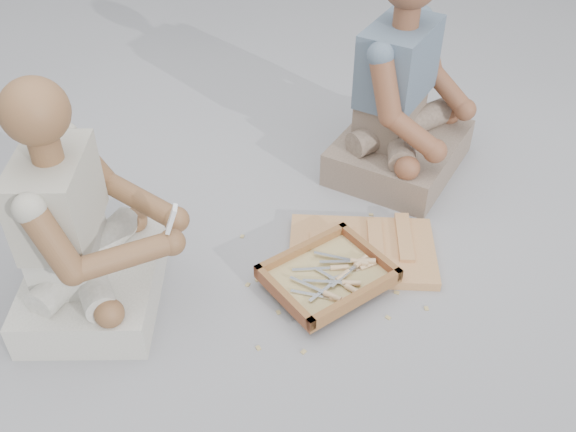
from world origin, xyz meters
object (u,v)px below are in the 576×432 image
object	(u,v)px
tool_tray	(328,275)
craftsman	(81,236)
carved_panel	(362,251)
companion	(402,105)

from	to	relation	value
tool_tray	craftsman	xyz separation A→B (m)	(-0.87, 0.20, 0.26)
carved_panel	craftsman	size ratio (longest dim) A/B	0.64
craftsman	companion	world-z (taller)	companion
companion	carved_panel	bearing A→B (deg)	11.30
carved_panel	companion	xyz separation A→B (m)	(0.40, 0.55, 0.32)
craftsman	companion	xyz separation A→B (m)	(1.47, 0.48, 0.02)
carved_panel	craftsman	world-z (taller)	craftsman
craftsman	tool_tray	bearing A→B (deg)	93.34
carved_panel	tool_tray	size ratio (longest dim) A/B	1.10
carved_panel	companion	bearing A→B (deg)	53.87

